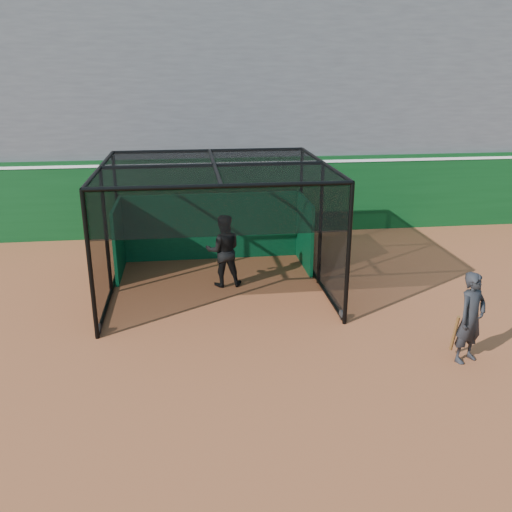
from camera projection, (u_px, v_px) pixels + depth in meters
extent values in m
plane|color=brown|center=(245.00, 363.00, 10.08)|extent=(120.00, 120.00, 0.00)
cube|color=#0A3814|center=(216.00, 196.00, 17.64)|extent=(50.00, 0.45, 2.50)
cube|color=white|center=(216.00, 162.00, 17.28)|extent=(50.00, 0.50, 0.08)
cube|color=#4C4C4F|center=(209.00, 105.00, 20.41)|extent=(50.00, 7.85, 7.75)
cube|color=#064523|center=(212.00, 227.00, 15.34)|extent=(5.05, 0.10, 1.90)
cylinder|color=black|center=(98.00, 329.00, 11.16)|extent=(0.08, 0.22, 0.22)
cylinder|color=black|center=(342.00, 315.00, 11.79)|extent=(0.08, 0.22, 0.22)
cylinder|color=black|center=(121.00, 259.00, 15.23)|extent=(0.08, 0.22, 0.22)
cylinder|color=black|center=(301.00, 252.00, 15.86)|extent=(0.08, 0.22, 0.22)
imported|color=black|center=(223.00, 251.00, 13.42)|extent=(0.89, 0.70, 1.83)
imported|color=black|center=(471.00, 318.00, 9.90)|extent=(0.76, 0.65, 1.75)
cylinder|color=#593819|center=(455.00, 333.00, 10.02)|extent=(0.14, 0.32, 0.82)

